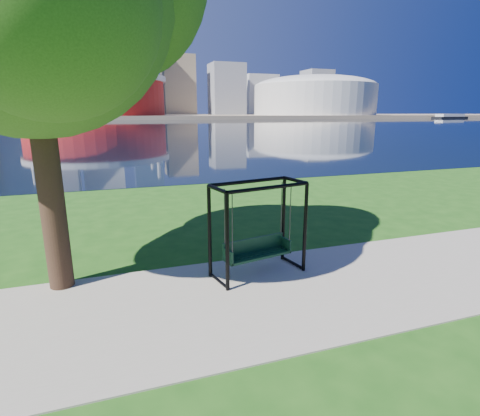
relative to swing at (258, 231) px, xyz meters
name	(u,v)px	position (x,y,z in m)	size (l,w,h in m)	color
ground	(241,288)	(-0.59, -0.56, -1.04)	(900.00, 900.00, 0.00)	#1E5114
path	(249,298)	(-0.59, -1.06, -1.03)	(120.00, 4.00, 0.03)	#9E937F
river	(119,126)	(-0.59, 101.44, -1.03)	(900.00, 180.00, 0.02)	black
far_bank	(113,116)	(-0.59, 305.44, -0.04)	(900.00, 228.00, 2.00)	#937F60
stadium	(94,94)	(-10.59, 234.44, 13.18)	(83.00, 83.00, 32.00)	maroon
arena	(314,95)	(134.41, 234.44, 14.83)	(84.00, 84.00, 26.56)	beige
skyline	(103,70)	(-4.86, 318.84, 34.85)	(392.00, 66.00, 96.50)	gray
swing	(258,231)	(0.00, 0.00, 0.00)	(2.25, 1.31, 2.16)	black
barge	(450,116)	(208.34, 186.63, 0.21)	(28.33, 11.52, 2.75)	black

